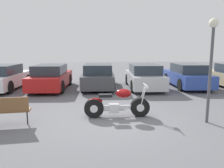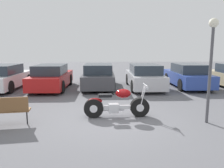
{
  "view_description": "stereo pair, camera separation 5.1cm",
  "coord_description": "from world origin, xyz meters",
  "px_view_note": "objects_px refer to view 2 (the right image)",
  "views": [
    {
      "loc": [
        -0.3,
        -6.75,
        2.3
      ],
      "look_at": [
        0.04,
        2.02,
        0.85
      ],
      "focal_mm": 35.0,
      "sensor_mm": 36.0,
      "label": 1
    },
    {
      "loc": [
        -0.25,
        -6.75,
        2.3
      ],
      "look_at": [
        0.04,
        2.02,
        0.85
      ],
      "focal_mm": 35.0,
      "sensor_mm": 36.0,
      "label": 2
    }
  ],
  "objects_px": {
    "parked_car_red": "(52,77)",
    "lamp_post": "(212,52)",
    "parked_car_dark_grey": "(99,76)",
    "parked_car_white": "(5,77)",
    "parked_car_silver": "(144,77)",
    "motorcycle": "(116,104)",
    "parked_car_blue": "(188,76)"
  },
  "relations": [
    {
      "from": "parked_car_white",
      "to": "parked_car_blue",
      "type": "distance_m",
      "value": 10.57
    },
    {
      "from": "motorcycle",
      "to": "parked_car_dark_grey",
      "type": "height_order",
      "value": "parked_car_dark_grey"
    },
    {
      "from": "motorcycle",
      "to": "parked_car_red",
      "type": "height_order",
      "value": "parked_car_red"
    },
    {
      "from": "parked_car_dark_grey",
      "to": "parked_car_red",
      "type": "bearing_deg",
      "value": -172.18
    },
    {
      "from": "parked_car_dark_grey",
      "to": "lamp_post",
      "type": "height_order",
      "value": "lamp_post"
    },
    {
      "from": "lamp_post",
      "to": "parked_car_red",
      "type": "bearing_deg",
      "value": 136.45
    },
    {
      "from": "parked_car_red",
      "to": "lamp_post",
      "type": "xyz_separation_m",
      "value": [
        6.17,
        -5.87,
        1.54
      ]
    },
    {
      "from": "parked_car_red",
      "to": "lamp_post",
      "type": "height_order",
      "value": "lamp_post"
    },
    {
      "from": "parked_car_silver",
      "to": "parked_car_white",
      "type": "bearing_deg",
      "value": -179.67
    },
    {
      "from": "motorcycle",
      "to": "parked_car_dark_grey",
      "type": "relative_size",
      "value": 0.52
    },
    {
      "from": "motorcycle",
      "to": "parked_car_silver",
      "type": "xyz_separation_m",
      "value": [
        1.9,
        5.3,
        0.22
      ]
    },
    {
      "from": "parked_car_blue",
      "to": "lamp_post",
      "type": "height_order",
      "value": "lamp_post"
    },
    {
      "from": "parked_car_white",
      "to": "parked_car_blue",
      "type": "bearing_deg",
      "value": 1.94
    },
    {
      "from": "parked_car_silver",
      "to": "motorcycle",
      "type": "bearing_deg",
      "value": -109.69
    },
    {
      "from": "parked_car_white",
      "to": "parked_car_red",
      "type": "bearing_deg",
      "value": -1.17
    },
    {
      "from": "parked_car_red",
      "to": "parked_car_blue",
      "type": "bearing_deg",
      "value": 2.97
    },
    {
      "from": "parked_car_red",
      "to": "parked_car_dark_grey",
      "type": "height_order",
      "value": "same"
    },
    {
      "from": "lamp_post",
      "to": "parked_car_blue",
      "type": "bearing_deg",
      "value": 74.43
    },
    {
      "from": "motorcycle",
      "to": "parked_car_red",
      "type": "relative_size",
      "value": 0.52
    },
    {
      "from": "parked_car_blue",
      "to": "parked_car_dark_grey",
      "type": "bearing_deg",
      "value": -179.47
    },
    {
      "from": "parked_car_blue",
      "to": "parked_car_red",
      "type": "bearing_deg",
      "value": -177.03
    },
    {
      "from": "parked_car_red",
      "to": "parked_car_dark_grey",
      "type": "bearing_deg",
      "value": 7.82
    },
    {
      "from": "parked_car_red",
      "to": "parked_car_dark_grey",
      "type": "distance_m",
      "value": 2.67
    },
    {
      "from": "parked_car_silver",
      "to": "lamp_post",
      "type": "relative_size",
      "value": 1.35
    },
    {
      "from": "parked_car_silver",
      "to": "parked_car_blue",
      "type": "xyz_separation_m",
      "value": [
        2.64,
        0.31,
        0.0
      ]
    },
    {
      "from": "parked_car_dark_grey",
      "to": "motorcycle",
      "type": "bearing_deg",
      "value": -82.38
    },
    {
      "from": "parked_car_dark_grey",
      "to": "parked_car_silver",
      "type": "bearing_deg",
      "value": -5.69
    },
    {
      "from": "parked_car_red",
      "to": "parked_car_blue",
      "type": "xyz_separation_m",
      "value": [
        7.92,
        0.41,
        0.0
      ]
    },
    {
      "from": "parked_car_white",
      "to": "lamp_post",
      "type": "height_order",
      "value": "lamp_post"
    },
    {
      "from": "parked_car_silver",
      "to": "parked_car_red",
      "type": "bearing_deg",
      "value": -178.92
    },
    {
      "from": "parked_car_dark_grey",
      "to": "parked_car_white",
      "type": "bearing_deg",
      "value": -176.66
    },
    {
      "from": "parked_car_red",
      "to": "parked_car_silver",
      "type": "distance_m",
      "value": 5.28
    }
  ]
}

